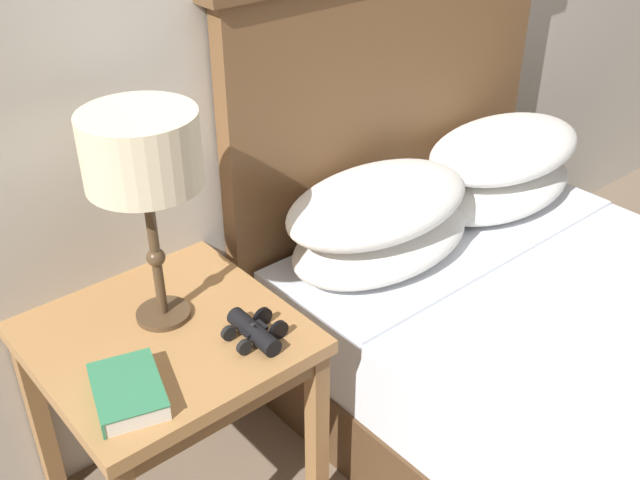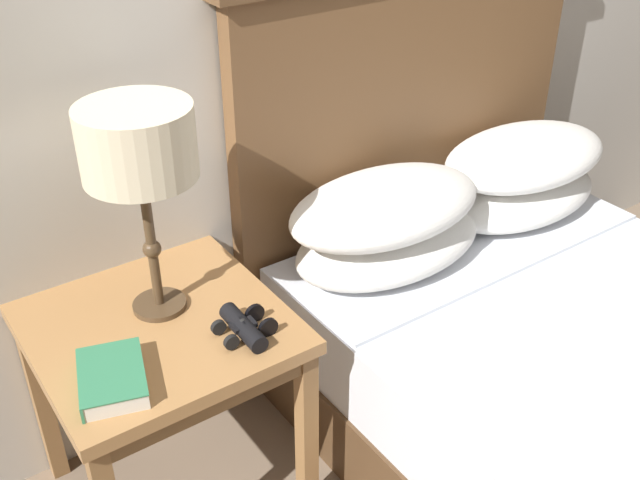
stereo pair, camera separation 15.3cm
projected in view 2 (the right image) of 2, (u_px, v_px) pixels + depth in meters
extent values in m
cube|color=#AD7A47|center=(158.00, 328.00, 1.79)|extent=(0.58, 0.58, 0.04)
cube|color=brown|center=(160.00, 342.00, 1.81)|extent=(0.55, 0.55, 0.05)
cube|color=olive|center=(307.00, 435.00, 1.89)|extent=(0.04, 0.04, 0.55)
cube|color=olive|center=(42.00, 400.00, 2.00)|extent=(0.04, 0.04, 0.55)
cube|color=olive|center=(212.00, 331.00, 2.24)|extent=(0.04, 0.04, 0.55)
cube|color=#4E3520|center=(604.00, 451.00, 2.05)|extent=(1.18, 1.71, 0.24)
cube|color=silver|center=(623.00, 386.00, 1.92)|extent=(1.16, 1.68, 0.24)
cube|color=white|center=(478.00, 252.00, 2.23)|extent=(1.13, 0.28, 0.01)
cube|color=brown|center=(405.00, 169.00, 2.40)|extent=(1.24, 0.06, 1.23)
ellipsoid|color=white|center=(389.00, 243.00, 2.14)|extent=(0.60, 0.36, 0.15)
ellipsoid|color=white|center=(516.00, 193.00, 2.40)|extent=(0.60, 0.36, 0.15)
ellipsoid|color=white|center=(386.00, 205.00, 2.07)|extent=(0.60, 0.36, 0.15)
ellipsoid|color=white|center=(525.00, 156.00, 2.34)|extent=(0.60, 0.36, 0.15)
cylinder|color=#4C3823|center=(160.00, 304.00, 1.82)|extent=(0.13, 0.13, 0.01)
cylinder|color=#4C3823|center=(151.00, 243.00, 1.73)|extent=(0.02, 0.02, 0.34)
sphere|color=#4C3823|center=(152.00, 249.00, 1.74)|extent=(0.04, 0.04, 0.04)
cylinder|color=beige|center=(137.00, 142.00, 1.60)|extent=(0.25, 0.25, 0.16)
cube|color=silver|center=(113.00, 379.00, 1.58)|extent=(0.18, 0.22, 0.04)
cube|color=#337F56|center=(111.00, 371.00, 1.57)|extent=(0.19, 0.23, 0.00)
cube|color=#337F56|center=(80.00, 385.00, 1.56)|extent=(0.06, 0.19, 0.04)
cylinder|color=black|center=(250.00, 335.00, 1.70)|extent=(0.05, 0.10, 0.04)
cylinder|color=black|center=(268.00, 328.00, 1.72)|extent=(0.05, 0.01, 0.05)
cylinder|color=black|center=(232.00, 342.00, 1.68)|extent=(0.04, 0.01, 0.04)
cylinder|color=black|center=(237.00, 320.00, 1.75)|extent=(0.05, 0.10, 0.04)
cylinder|color=black|center=(255.00, 314.00, 1.77)|extent=(0.05, 0.01, 0.05)
cylinder|color=black|center=(219.00, 327.00, 1.72)|extent=(0.04, 0.01, 0.04)
cube|color=black|center=(243.00, 325.00, 1.72)|extent=(0.06, 0.04, 0.01)
cylinder|color=black|center=(243.00, 323.00, 1.72)|extent=(0.02, 0.01, 0.02)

